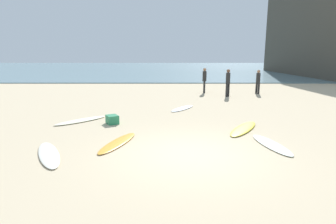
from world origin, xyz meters
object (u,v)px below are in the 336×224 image
surfboard_4 (272,145)px  beachgoer_far (228,81)px  surfboard_1 (81,120)px  beach_cooler (112,119)px  surfboard_0 (49,154)px  surfboard_3 (118,143)px  beachgoer_mid (205,79)px  beachgoer_near (258,81)px  surfboard_5 (183,108)px  surfboard_2 (244,129)px

surfboard_4 → beachgoer_far: size_ratio=1.23×
surfboard_1 → beachgoer_far: size_ratio=1.33×
surfboard_1 → beach_cooler: size_ratio=4.65×
surfboard_0 → surfboard_4: size_ratio=1.11×
surfboard_3 → beachgoer_mid: bearing=-92.3°
surfboard_4 → surfboard_3: bearing=166.4°
beachgoer_far → beachgoer_near: bearing=165.0°
surfboard_0 → beachgoer_mid: 13.89m
surfboard_5 → surfboard_3: bearing=-80.3°
surfboard_3 → beachgoer_near: 13.57m
surfboard_0 → surfboard_4: 6.89m
beachgoer_far → surfboard_3: bearing=17.1°
surfboard_0 → surfboard_2: surfboard_2 is taller
beachgoer_mid → beach_cooler: size_ratio=3.45×
surfboard_1 → surfboard_5: bearing=-104.8°
surfboard_2 → surfboard_0: bearing=-125.2°
surfboard_1 → surfboard_4: bearing=-159.5°
beachgoer_near → beachgoer_mid: bearing=53.0°
surfboard_0 → surfboard_1: size_ratio=1.02×
beachgoer_mid → surfboard_3: bearing=165.2°
surfboard_4 → beachgoer_near: size_ratio=1.33×
surfboard_2 → surfboard_5: size_ratio=1.25×
surfboard_1 → surfboard_2: (6.70, -1.32, 0.00)m
surfboard_4 → beachgoer_near: 11.58m
surfboard_4 → surfboard_5: size_ratio=1.09×
surfboard_1 → surfboard_4: (7.11, -3.22, -0.00)m
beachgoer_near → beachgoer_mid: size_ratio=0.94×
surfboard_5 → beach_cooler: 4.35m
surfboard_3 → beach_cooler: bearing=-57.4°
surfboard_0 → surfboard_1: bearing=-113.7°
surfboard_2 → surfboard_4: bearing=-46.4°
beachgoer_near → beachgoer_far: bearing=87.2°
beachgoer_mid → beachgoer_far: (1.33, -1.65, 0.02)m
surfboard_0 → beachgoer_near: beachgoer_near is taller
surfboard_0 → surfboard_3: bearing=-177.2°
surfboard_1 → beach_cooler: 1.51m
surfboard_5 → beach_cooler: size_ratio=3.95×
beachgoer_mid → beachgoer_far: beachgoer_far is taller
surfboard_3 → surfboard_4: surfboard_3 is taller
surfboard_0 → beachgoer_near: bearing=-156.6°
beachgoer_mid → beach_cooler: (-4.91, -8.76, -0.81)m
beach_cooler → surfboard_4: bearing=-26.3°
surfboard_5 → surfboard_0: bearing=-89.4°
surfboard_0 → beachgoer_far: 13.13m
surfboard_4 → beach_cooler: size_ratio=4.30×
beachgoer_mid → beach_cooler: beachgoer_mid is taller
beachgoer_mid → beachgoer_near: bearing=-90.5°
surfboard_2 → beach_cooler: 5.33m
surfboard_0 → surfboard_3: 2.13m
beachgoer_far → surfboard_2: bearing=39.9°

